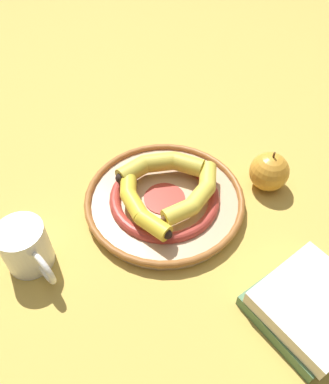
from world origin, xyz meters
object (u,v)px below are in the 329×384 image
Objects in this scene: banana_a at (138,203)px; coffee_mug at (26,247)px; book_stack at (312,304)px; banana_b at (195,196)px; apple at (269,172)px; banana_c at (162,165)px; decorative_bowl at (164,199)px.

banana_a is 0.21m from coffee_mug.
banana_b is at bearing 85.58° from book_stack.
apple is (-0.21, -0.18, 0.01)m from book_stack.
banana_b is 0.10m from banana_c.
book_stack is (0.06, 0.26, -0.02)m from banana_b.
decorative_bowl is 0.32m from book_stack.
apple is at bearing 141.39° from decorative_bowl.
decorative_bowl is 1.69× the size of banana_b.
coffee_mug is at bearing 123.90° from book_stack.
banana_c is at bearing -54.52° from apple.
banana_b reaches higher than book_stack.
banana_a is at bearing 73.74° from coffee_mug.
banana_b reaches higher than banana_a.
banana_a is 0.11m from banana_c.
banana_c is 1.64× the size of apple.
apple reaches higher than decorative_bowl.
banana_b is at bearing 107.43° from decorative_bowl.
decorative_bowl is 1.76× the size of banana_a.
decorative_bowl is at bearing 90.95° from book_stack.
decorative_bowl is 0.07m from banana_c.
coffee_mug is 0.48m from apple.
banana_c is 0.22m from apple.
banana_c is 0.37m from book_stack.
decorative_bowl is at bearing 99.52° from banana_a.
banana_a is 0.11m from banana_b.
coffee_mug is (0.26, -0.16, -0.00)m from banana_b.
banana_a is 0.34m from book_stack.
decorative_bowl is at bearing 103.58° from banana_b.
banana_b reaches higher than decorative_bowl.
banana_c is at bearing 86.32° from coffee_mug.
banana_a reaches higher than decorative_bowl.
apple is at bearing 68.75° from coffee_mug.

